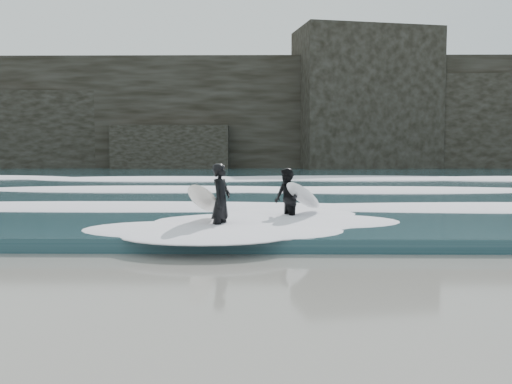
% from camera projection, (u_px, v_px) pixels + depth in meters
% --- Properties ---
extents(ground, '(120.00, 120.00, 0.00)m').
position_uv_depth(ground, '(265.00, 295.00, 8.01)').
color(ground, brown).
rests_on(ground, ground).
extents(sea, '(90.00, 52.00, 0.30)m').
position_uv_depth(sea, '(264.00, 178.00, 36.91)').
color(sea, '#1F3F47').
rests_on(sea, ground).
extents(headland, '(70.00, 9.00, 10.00)m').
position_uv_depth(headland, '(264.00, 117.00, 53.49)').
color(headland, black).
rests_on(headland, ground).
extents(foam_near, '(60.00, 3.20, 0.20)m').
position_uv_depth(foam_near, '(264.00, 204.00, 16.95)').
color(foam_near, white).
rests_on(foam_near, sea).
extents(foam_mid, '(60.00, 4.00, 0.24)m').
position_uv_depth(foam_mid, '(264.00, 187.00, 23.93)').
color(foam_mid, white).
rests_on(foam_mid, sea).
extents(foam_far, '(60.00, 4.80, 0.30)m').
position_uv_depth(foam_far, '(264.00, 176.00, 32.90)').
color(foam_far, white).
rests_on(foam_far, sea).
extents(surfer_left, '(1.08, 2.16, 1.71)m').
position_uv_depth(surfer_left, '(217.00, 201.00, 12.96)').
color(surfer_left, black).
rests_on(surfer_left, ground).
extents(surfer_right, '(1.51, 2.18, 1.55)m').
position_uv_depth(surfer_right, '(290.00, 198.00, 14.53)').
color(surfer_right, black).
rests_on(surfer_right, ground).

